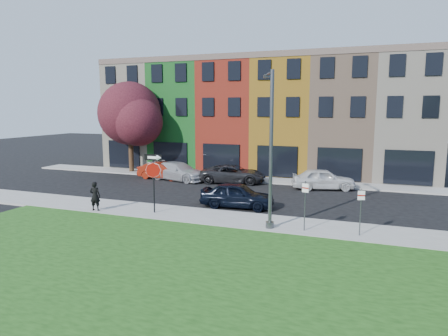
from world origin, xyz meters
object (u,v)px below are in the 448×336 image
at_px(man, 95,196).
at_px(stop_sign, 153,171).
at_px(street_lamp, 270,150).
at_px(sedan_near, 237,195).

bearing_deg(man, stop_sign, 179.68).
distance_m(stop_sign, street_lamp, 6.85).
bearing_deg(sedan_near, man, 115.05).
xyz_separation_m(stop_sign, man, (-3.38, -0.76, -1.50)).
bearing_deg(stop_sign, man, -167.68).
xyz_separation_m(man, sedan_near, (7.22, 3.93, -0.20)).
relative_size(stop_sign, sedan_near, 0.73).
bearing_deg(man, sedan_near, -164.54).
xyz_separation_m(sedan_near, street_lamp, (2.83, -3.54, 3.18)).
bearing_deg(street_lamp, man, 160.39).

